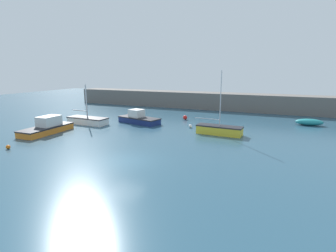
{
  "coord_description": "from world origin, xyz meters",
  "views": [
    {
      "loc": [
        10.21,
        -15.73,
        6.63
      ],
      "look_at": [
        -0.62,
        9.34,
        0.76
      ],
      "focal_mm": 28.0,
      "sensor_mm": 36.0,
      "label": 1
    }
  ],
  "objects_px": {
    "cabin_cruiser_white": "(47,127)",
    "rowboat_white_midwater": "(309,122)",
    "motorboat_with_cabin": "(139,119)",
    "mooring_buoy_red": "(185,117)",
    "mooring_buoy_orange": "(8,147)",
    "sailboat_tall_mast": "(219,130)",
    "sailboat_twin_hulled": "(88,120)",
    "mooring_buoy_white": "(190,126)"
  },
  "relations": [
    {
      "from": "cabin_cruiser_white",
      "to": "mooring_buoy_white",
      "type": "height_order",
      "value": "cabin_cruiser_white"
    },
    {
      "from": "cabin_cruiser_white",
      "to": "rowboat_white_midwater",
      "type": "bearing_deg",
      "value": 118.87
    },
    {
      "from": "sailboat_twin_hulled",
      "to": "mooring_buoy_orange",
      "type": "relative_size",
      "value": 14.87
    },
    {
      "from": "rowboat_white_midwater",
      "to": "mooring_buoy_orange",
      "type": "xyz_separation_m",
      "value": [
        -24.48,
        -21.28,
        -0.22
      ]
    },
    {
      "from": "mooring_buoy_white",
      "to": "sailboat_twin_hulled",
      "type": "bearing_deg",
      "value": -166.33
    },
    {
      "from": "mooring_buoy_orange",
      "to": "mooring_buoy_red",
      "type": "bearing_deg",
      "value": 63.68
    },
    {
      "from": "sailboat_twin_hulled",
      "to": "sailboat_tall_mast",
      "type": "height_order",
      "value": "sailboat_tall_mast"
    },
    {
      "from": "cabin_cruiser_white",
      "to": "sailboat_twin_hulled",
      "type": "bearing_deg",
      "value": 169.41
    },
    {
      "from": "cabin_cruiser_white",
      "to": "rowboat_white_midwater",
      "type": "height_order",
      "value": "cabin_cruiser_white"
    },
    {
      "from": "mooring_buoy_orange",
      "to": "mooring_buoy_white",
      "type": "bearing_deg",
      "value": 50.76
    },
    {
      "from": "cabin_cruiser_white",
      "to": "mooring_buoy_red",
      "type": "xyz_separation_m",
      "value": [
        11.01,
        13.05,
        -0.33
      ]
    },
    {
      "from": "sailboat_twin_hulled",
      "to": "sailboat_tall_mast",
      "type": "distance_m",
      "value": 16.33
    },
    {
      "from": "mooring_buoy_red",
      "to": "mooring_buoy_white",
      "type": "bearing_deg",
      "value": -63.4
    },
    {
      "from": "rowboat_white_midwater",
      "to": "mooring_buoy_orange",
      "type": "bearing_deg",
      "value": -145.43
    },
    {
      "from": "motorboat_with_cabin",
      "to": "rowboat_white_midwater",
      "type": "relative_size",
      "value": 1.83
    },
    {
      "from": "cabin_cruiser_white",
      "to": "sailboat_twin_hulled",
      "type": "height_order",
      "value": "sailboat_twin_hulled"
    },
    {
      "from": "mooring_buoy_white",
      "to": "mooring_buoy_orange",
      "type": "bearing_deg",
      "value": -129.24
    },
    {
      "from": "mooring_buoy_white",
      "to": "mooring_buoy_red",
      "type": "bearing_deg",
      "value": 116.6
    },
    {
      "from": "cabin_cruiser_white",
      "to": "sailboat_twin_hulled",
      "type": "xyz_separation_m",
      "value": [
        0.84,
        5.42,
        -0.16
      ]
    },
    {
      "from": "mooring_buoy_red",
      "to": "mooring_buoy_orange",
      "type": "distance_m",
      "value": 20.97
    },
    {
      "from": "motorboat_with_cabin",
      "to": "sailboat_tall_mast",
      "type": "relative_size",
      "value": 0.9
    },
    {
      "from": "mooring_buoy_red",
      "to": "mooring_buoy_white",
      "type": "xyz_separation_m",
      "value": [
        2.3,
        -4.6,
        -0.09
      ]
    },
    {
      "from": "rowboat_white_midwater",
      "to": "sailboat_tall_mast",
      "type": "distance_m",
      "value": 12.75
    },
    {
      "from": "mooring_buoy_red",
      "to": "mooring_buoy_orange",
      "type": "relative_size",
      "value": 1.6
    },
    {
      "from": "rowboat_white_midwater",
      "to": "motorboat_with_cabin",
      "type": "bearing_deg",
      "value": -166.79
    },
    {
      "from": "sailboat_tall_mast",
      "to": "sailboat_twin_hulled",
      "type": "bearing_deg",
      "value": -172.44
    },
    {
      "from": "cabin_cruiser_white",
      "to": "sailboat_tall_mast",
      "type": "distance_m",
      "value": 18.34
    },
    {
      "from": "motorboat_with_cabin",
      "to": "rowboat_white_midwater",
      "type": "height_order",
      "value": "motorboat_with_cabin"
    },
    {
      "from": "cabin_cruiser_white",
      "to": "mooring_buoy_white",
      "type": "relative_size",
      "value": 15.01
    },
    {
      "from": "cabin_cruiser_white",
      "to": "sailboat_tall_mast",
      "type": "xyz_separation_m",
      "value": [
        17.13,
        6.56,
        -0.13
      ]
    },
    {
      "from": "sailboat_twin_hulled",
      "to": "mooring_buoy_white",
      "type": "distance_m",
      "value": 12.84
    },
    {
      "from": "sailboat_tall_mast",
      "to": "motorboat_with_cabin",
      "type": "bearing_deg",
      "value": 173.51
    },
    {
      "from": "motorboat_with_cabin",
      "to": "sailboat_tall_mast",
      "type": "xyz_separation_m",
      "value": [
        10.73,
        -1.9,
        -0.08
      ]
    },
    {
      "from": "cabin_cruiser_white",
      "to": "mooring_buoy_red",
      "type": "distance_m",
      "value": 17.08
    },
    {
      "from": "rowboat_white_midwater",
      "to": "sailboat_twin_hulled",
      "type": "relative_size",
      "value": 0.6
    },
    {
      "from": "sailboat_tall_mast",
      "to": "mooring_buoy_red",
      "type": "distance_m",
      "value": 8.91
    },
    {
      "from": "sailboat_tall_mast",
      "to": "mooring_buoy_orange",
      "type": "distance_m",
      "value": 19.73
    },
    {
      "from": "mooring_buoy_red",
      "to": "sailboat_twin_hulled",
      "type": "bearing_deg",
      "value": -143.13
    },
    {
      "from": "mooring_buoy_red",
      "to": "mooring_buoy_orange",
      "type": "height_order",
      "value": "mooring_buoy_red"
    },
    {
      "from": "mooring_buoy_orange",
      "to": "sailboat_tall_mast",
      "type": "bearing_deg",
      "value": 38.62
    },
    {
      "from": "mooring_buoy_white",
      "to": "mooring_buoy_orange",
      "type": "height_order",
      "value": "mooring_buoy_white"
    },
    {
      "from": "mooring_buoy_white",
      "to": "rowboat_white_midwater",
      "type": "bearing_deg",
      "value": 28.79
    }
  ]
}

